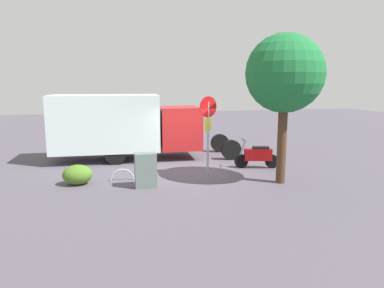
% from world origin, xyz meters
% --- Properties ---
extents(ground_plane, '(60.00, 60.00, 0.00)m').
position_xyz_m(ground_plane, '(0.00, 0.00, 0.00)').
color(ground_plane, '#4F4854').
extents(box_truck_near, '(8.40, 2.61, 2.92)m').
position_xyz_m(box_truck_near, '(2.34, -2.78, 1.62)').
color(box_truck_near, black).
rests_on(box_truck_near, ground).
extents(motorcycle, '(1.77, 0.73, 1.20)m').
position_xyz_m(motorcycle, '(-2.66, 0.25, 0.52)').
color(motorcycle, black).
rests_on(motorcycle, ground).
extents(stop_sign, '(0.71, 0.33, 2.95)m').
position_xyz_m(stop_sign, '(-0.33, 0.95, 1.96)').
color(stop_sign, '#9E9EA3').
rests_on(stop_sign, ground).
extents(street_tree, '(2.62, 2.62, 5.05)m').
position_xyz_m(street_tree, '(-2.52, 2.45, 3.70)').
color(street_tree, '#47301E').
rests_on(street_tree, ground).
extents(utility_cabinet, '(0.71, 0.44, 1.15)m').
position_xyz_m(utility_cabinet, '(2.08, 1.86, 0.57)').
color(utility_cabinet, slate).
rests_on(utility_cabinet, ground).
extents(bike_rack_hoop, '(0.85, 0.07, 0.85)m').
position_xyz_m(bike_rack_hoop, '(2.79, 0.84, 0.00)').
color(bike_rack_hoop, '#B7B7BC').
rests_on(bike_rack_hoop, ground).
extents(shrub_near_sign, '(1.00, 0.82, 0.68)m').
position_xyz_m(shrub_near_sign, '(4.29, 0.97, 0.34)').
color(shrub_near_sign, '#497523').
rests_on(shrub_near_sign, ground).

